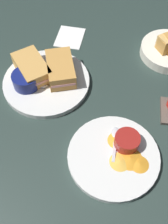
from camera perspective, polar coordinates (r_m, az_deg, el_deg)
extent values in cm
cube|color=#283833|center=(80.36, -1.17, 3.24)|extent=(110.00, 110.00, 3.00)
cylinder|color=silver|center=(81.82, -8.00, 6.37)|extent=(25.91, 25.91, 1.60)
cube|color=#C68C42|center=(80.51, -5.03, 9.14)|extent=(14.72, 11.28, 4.80)
cube|color=#DB938E|center=(80.51, -5.03, 9.14)|extent=(14.78, 10.78, 0.80)
cube|color=tan|center=(81.88, -11.05, 9.16)|extent=(14.91, 14.02, 4.80)
cube|color=#DB938E|center=(81.88, -11.05, 9.16)|extent=(14.74, 13.70, 0.80)
cylinder|color=navy|center=(79.39, -12.32, 6.61)|extent=(7.75, 7.75, 4.19)
cylinder|color=black|center=(78.15, -12.54, 7.42)|extent=(6.36, 6.36, 0.60)
cube|color=silver|center=(78.93, -4.90, 5.56)|extent=(1.28, 5.55, 0.40)
ellipsoid|color=silver|center=(79.66, -8.86, 5.75)|extent=(2.47, 3.38, 0.80)
cylinder|color=silver|center=(68.09, 6.28, -9.37)|extent=(23.02, 23.02, 1.60)
cylinder|color=maroon|center=(67.68, 9.14, -6.12)|extent=(6.36, 6.36, 3.32)
cylinder|color=olive|center=(66.58, 9.28, -5.61)|extent=(5.22, 5.22, 0.60)
cube|color=silver|center=(67.45, 6.41, -8.46)|extent=(5.50, 0.81, 0.40)
ellipsoid|color=silver|center=(69.93, 6.79, -4.38)|extent=(3.20, 2.20, 0.80)
cone|color=orange|center=(67.03, 11.75, -10.76)|extent=(5.79, 5.79, 0.60)
cone|color=orange|center=(67.21, 9.86, -9.72)|extent=(8.72, 8.72, 0.60)
cone|color=gold|center=(66.51, 7.66, -10.38)|extent=(6.42, 6.42, 0.60)
cone|color=gold|center=(69.03, 7.11, -5.93)|extent=(6.66, 6.66, 0.60)
cube|color=#C68C42|center=(90.28, 17.47, 13.73)|extent=(6.95, 7.43, 4.33)
cube|color=tan|center=(90.35, 17.45, 13.95)|extent=(7.10, 7.44, 4.73)
cube|color=white|center=(96.54, -3.04, 15.66)|extent=(11.54, 9.67, 0.40)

